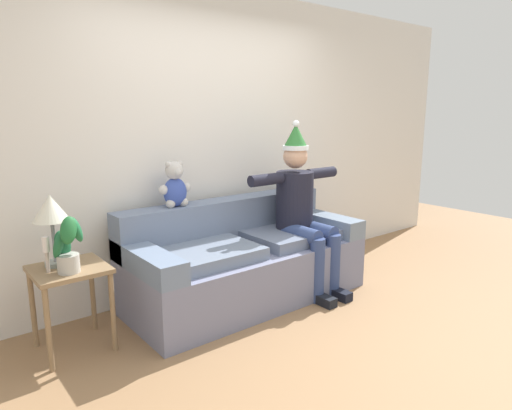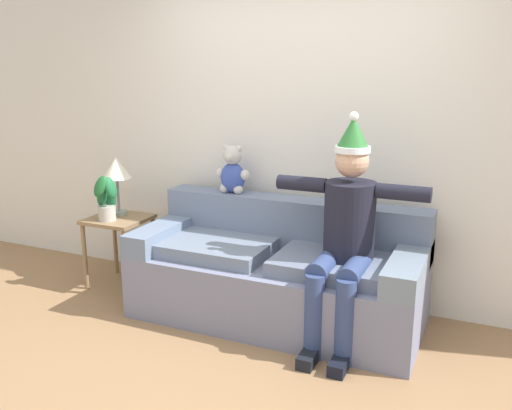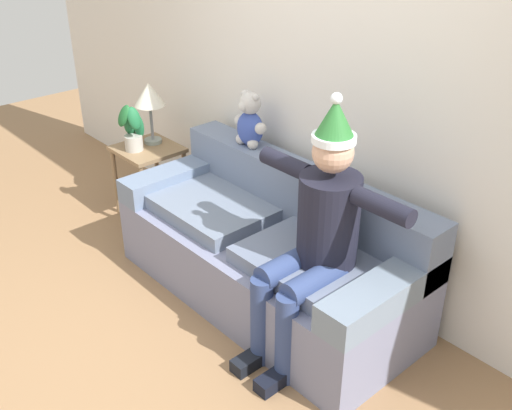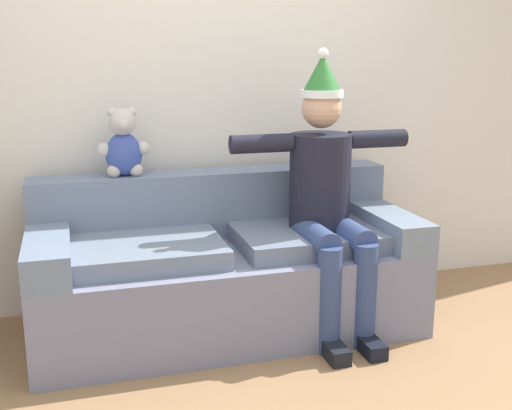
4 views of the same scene
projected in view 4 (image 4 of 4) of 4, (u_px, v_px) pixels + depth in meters
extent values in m
cube|color=silver|center=(202.00, 81.00, 3.83)|extent=(7.00, 0.10, 2.70)
cube|color=slate|center=(227.00, 289.00, 3.56)|extent=(2.08, 0.89, 0.47)
cube|color=slate|center=(213.00, 203.00, 3.76)|extent=(2.08, 0.24, 0.38)
cube|color=slate|center=(48.00, 249.00, 3.22)|extent=(0.22, 0.89, 0.17)
cube|color=slate|center=(381.00, 222.00, 3.74)|extent=(0.22, 0.89, 0.17)
cube|color=slate|center=(142.00, 251.00, 3.31)|extent=(0.83, 0.62, 0.10)
cube|color=slate|center=(310.00, 236.00, 3.57)|extent=(0.83, 0.62, 0.10)
cylinder|color=black|center=(320.00, 180.00, 3.55)|extent=(0.34, 0.34, 0.52)
sphere|color=tan|center=(322.00, 108.00, 3.45)|extent=(0.22, 0.22, 0.22)
cylinder|color=white|center=(322.00, 94.00, 3.43)|extent=(0.23, 0.23, 0.04)
cone|color=#2A6F2F|center=(322.00, 73.00, 3.41)|extent=(0.21, 0.21, 0.20)
sphere|color=white|center=(323.00, 53.00, 3.38)|extent=(0.06, 0.06, 0.06)
cylinder|color=navy|center=(315.00, 237.00, 3.39)|extent=(0.14, 0.40, 0.14)
cylinder|color=navy|center=(329.00, 300.00, 3.27)|extent=(0.13, 0.13, 0.57)
cube|color=black|center=(334.00, 350.00, 3.25)|extent=(0.10, 0.24, 0.08)
cylinder|color=navy|center=(350.00, 234.00, 3.45)|extent=(0.14, 0.40, 0.14)
cylinder|color=navy|center=(364.00, 296.00, 3.33)|extent=(0.13, 0.13, 0.57)
cube|color=black|center=(369.00, 345.00, 3.31)|extent=(0.10, 0.24, 0.08)
cylinder|color=black|center=(261.00, 144.00, 3.40)|extent=(0.34, 0.10, 0.10)
cylinder|color=black|center=(377.00, 139.00, 3.59)|extent=(0.34, 0.10, 0.10)
ellipsoid|color=#374DA6|center=(124.00, 154.00, 3.55)|extent=(0.20, 0.16, 0.24)
sphere|color=beige|center=(122.00, 122.00, 3.50)|extent=(0.15, 0.15, 0.15)
sphere|color=beige|center=(123.00, 125.00, 3.45)|extent=(0.07, 0.07, 0.07)
sphere|color=beige|center=(112.00, 113.00, 3.48)|extent=(0.05, 0.05, 0.05)
sphere|color=beige|center=(131.00, 112.00, 3.51)|extent=(0.05, 0.05, 0.05)
sphere|color=beige|center=(104.00, 150.00, 3.51)|extent=(0.08, 0.08, 0.08)
sphere|color=beige|center=(114.00, 171.00, 3.52)|extent=(0.08, 0.08, 0.08)
sphere|color=beige|center=(143.00, 148.00, 3.57)|extent=(0.08, 0.08, 0.08)
sphere|color=beige|center=(136.00, 170.00, 3.55)|extent=(0.08, 0.08, 0.08)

